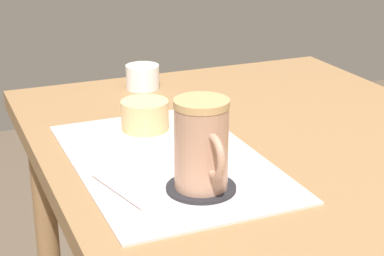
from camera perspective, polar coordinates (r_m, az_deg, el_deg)
name	(u,v)px	position (r m, az deg, el deg)	size (l,w,h in m)	color
dining_table	(287,202)	(1.07, 8.45, -6.53)	(1.05, 0.75, 0.70)	#997047
placemat	(168,161)	(0.99, -2.13, -2.91)	(0.43, 0.28, 0.00)	silver
pastry_plate	(145,132)	(1.08, -4.16, -0.39)	(0.15, 0.15, 0.01)	silver
pastry	(145,115)	(1.07, -4.21, 1.15)	(0.08, 0.08, 0.05)	#E5BC7F
coffee_coaster	(201,188)	(0.89, 0.81, -5.33)	(0.10, 0.10, 0.01)	#232328
coffee_mug	(202,145)	(0.87, 0.89, -1.48)	(0.11, 0.08, 0.13)	tan
teaspoon	(117,189)	(0.89, -6.66, -5.45)	(0.01, 0.01, 0.13)	silver
sugar_bowl	(143,77)	(1.35, -4.42, 4.56)	(0.07, 0.07, 0.05)	white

